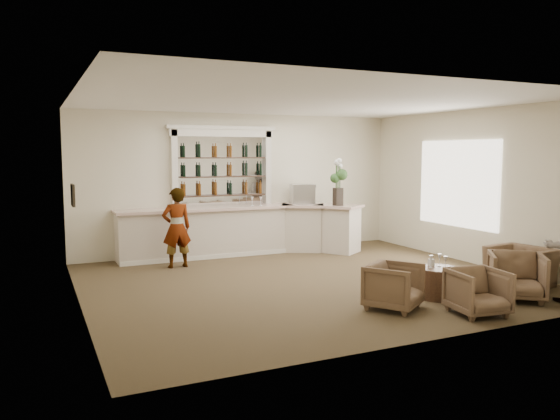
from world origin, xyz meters
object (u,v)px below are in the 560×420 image
at_px(sommelier, 177,228).
at_px(armchair_right, 517,276).
at_px(bar_counter, 243,230).
at_px(cocktail_table, 437,283).
at_px(espresso_machine, 302,194).
at_px(armchair_far, 521,266).
at_px(armchair_left, 394,286).
at_px(armchair_center, 478,292).
at_px(flower_vase, 338,179).

height_order(sommelier, armchair_right, sommelier).
bearing_deg(bar_counter, cocktail_table, -72.25).
bearing_deg(cocktail_table, espresso_machine, 90.00).
bearing_deg(armchair_right, armchair_far, 76.93).
height_order(armchair_left, espresso_machine, espresso_machine).
bearing_deg(armchair_right, cocktail_table, -171.58).
bearing_deg(armchair_far, armchair_left, -93.19).
distance_m(armchair_center, flower_vase, 5.40).
bearing_deg(armchair_right, armchair_left, -151.33).
distance_m(espresso_machine, flower_vase, 1.01).
relative_size(bar_counter, armchair_far, 5.50).
bearing_deg(armchair_left, armchair_right, -44.00).
xyz_separation_m(armchair_left, espresso_machine, (1.06, 5.16, 1.03)).
bearing_deg(armchair_left, espresso_machine, 44.73).
bearing_deg(flower_vase, armchair_right, -83.84).
bearing_deg(sommelier, armchair_center, 119.56).
bearing_deg(armchair_center, bar_counter, 111.98).
bearing_deg(armchair_left, sommelier, 83.47).
height_order(cocktail_table, armchair_far, armchair_far).
bearing_deg(espresso_machine, armchair_left, -88.18).
height_order(sommelier, flower_vase, flower_vase).
distance_m(bar_counter, flower_vase, 2.54).
distance_m(armchair_center, armchair_right, 1.25).
xyz_separation_m(cocktail_table, armchair_far, (2.00, 0.08, 0.09)).
height_order(cocktail_table, armchair_center, armchair_center).
xyz_separation_m(bar_counter, armchair_right, (2.64, -5.52, -0.19)).
xyz_separation_m(armchair_far, flower_vase, (-1.44, 4.08, 1.42)).
bearing_deg(sommelier, flower_vase, 177.99).
height_order(sommelier, armchair_far, sommelier).
bearing_deg(armchair_far, flower_vase, -169.91).
bearing_deg(bar_counter, espresso_machine, 0.95).
relative_size(armchair_center, flower_vase, 0.69).
distance_m(bar_counter, espresso_machine, 1.76).
height_order(cocktail_table, armchair_left, armchair_left).
distance_m(armchair_right, flower_vase, 5.02).
xyz_separation_m(armchair_center, armchair_right, (1.19, 0.37, 0.04)).
xyz_separation_m(armchair_right, flower_vase, (-0.52, 4.80, 1.37)).
height_order(cocktail_table, armchair_right, armchair_right).
xyz_separation_m(cocktail_table, armchair_left, (-1.06, -0.25, 0.10)).
bearing_deg(cocktail_table, bar_counter, 107.75).
bearing_deg(sommelier, armchair_left, 114.93).
distance_m(cocktail_table, espresso_machine, 5.04).
height_order(bar_counter, cocktail_table, bar_counter).
relative_size(bar_counter, armchair_left, 7.38).
bearing_deg(armchair_left, bar_counter, 61.94).
height_order(bar_counter, armchair_far, bar_counter).
xyz_separation_m(armchair_left, armchair_far, (3.06, 0.33, -0.01)).
height_order(armchair_left, armchair_right, armchair_right).
bearing_deg(bar_counter, armchair_right, -64.42).
relative_size(bar_counter, sommelier, 3.43).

